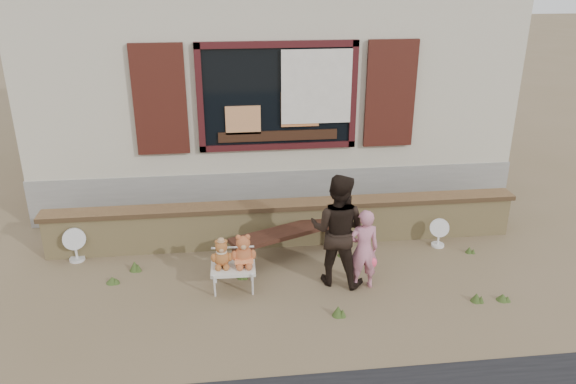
{
  "coord_description": "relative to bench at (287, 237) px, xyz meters",
  "views": [
    {
      "loc": [
        -0.86,
        -6.63,
        3.98
      ],
      "look_at": [
        0.0,
        0.6,
        1.0
      ],
      "focal_mm": 35.0,
      "sensor_mm": 36.0,
      "label": 1
    }
  ],
  "objects": [
    {
      "name": "ground",
      "position": [
        0.02,
        -0.55,
        -0.32
      ],
      "size": [
        80.0,
        80.0,
        0.0
      ],
      "primitive_type": "plane",
      "color": "brown",
      "rests_on": "ground"
    },
    {
      "name": "teddy_bear_left",
      "position": [
        -0.93,
        -0.77,
        0.22
      ],
      "size": [
        0.29,
        0.25,
        0.38
      ],
      "primitive_type": null,
      "rotation": [
        0.0,
        0.0,
        -0.02
      ],
      "color": "brown",
      "rests_on": "folding_chair"
    },
    {
      "name": "grass_tufts",
      "position": [
        0.17,
        -0.76,
        -0.26
      ],
      "size": [
        5.25,
        1.63,
        0.14
      ],
      "color": "#374D1F",
      "rests_on": "ground"
    },
    {
      "name": "adult",
      "position": [
        0.58,
        -0.75,
        0.45
      ],
      "size": [
        0.92,
        0.84,
        1.53
      ],
      "primitive_type": "imported",
      "rotation": [
        0.0,
        0.0,
        2.7
      ],
      "color": "black",
      "rests_on": "ground"
    },
    {
      "name": "bench",
      "position": [
        0.0,
        0.0,
        0.0
      ],
      "size": [
        1.71,
        1.01,
        0.44
      ],
      "rotation": [
        0.0,
        0.0,
        0.41
      ],
      "color": "black",
      "rests_on": "ground"
    },
    {
      "name": "fan_left",
      "position": [
        -3.02,
        0.25,
        -0.06
      ],
      "size": [
        0.34,
        0.22,
        0.52
      ],
      "rotation": [
        0.0,
        0.0,
        0.29
      ],
      "color": "silver",
      "rests_on": "ground"
    },
    {
      "name": "shopfront",
      "position": [
        0.02,
        3.94,
        1.68
      ],
      "size": [
        8.04,
        5.13,
        4.0
      ],
      "color": "#B6AF93",
      "rests_on": "ground"
    },
    {
      "name": "child",
      "position": [
        0.89,
        -0.92,
        0.23
      ],
      "size": [
        0.41,
        0.27,
        1.11
      ],
      "primitive_type": "imported",
      "rotation": [
        0.0,
        0.0,
        3.16
      ],
      "color": "#D07C95",
      "rests_on": "ground"
    },
    {
      "name": "brick_wall",
      "position": [
        0.02,
        0.45,
        0.02
      ],
      "size": [
        7.1,
        0.36,
        0.67
      ],
      "color": "tan",
      "rests_on": "ground"
    },
    {
      "name": "teddy_bear_right",
      "position": [
        -0.65,
        -0.78,
        0.25
      ],
      "size": [
        0.33,
        0.29,
        0.44
      ],
      "primitive_type": null,
      "rotation": [
        0.0,
        0.0,
        -0.02
      ],
      "color": "#9A4F2A",
      "rests_on": "folding_chair"
    },
    {
      "name": "fan_right",
      "position": [
        2.31,
        0.06,
        -0.09
      ],
      "size": [
        0.3,
        0.19,
        0.46
      ],
      "rotation": [
        0.0,
        0.0,
        -0.4
      ],
      "color": "white",
      "rests_on": "ground"
    },
    {
      "name": "folding_chair",
      "position": [
        -0.79,
        -0.77,
        -0.0
      ],
      "size": [
        0.58,
        0.52,
        0.35
      ],
      "rotation": [
        0.0,
        0.0,
        -0.02
      ],
      "color": "silver",
      "rests_on": "ground"
    }
  ]
}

